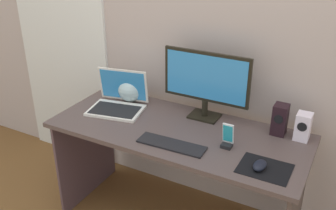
# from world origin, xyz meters

# --- Properties ---
(wall_back) EXTENTS (6.00, 0.04, 2.50)m
(wall_back) POSITION_xyz_m (0.00, 0.41, 1.25)
(wall_back) COLOR #BBA8A2
(wall_back) RESTS_ON ground_plane
(door_left) EXTENTS (0.82, 0.02, 2.02)m
(door_left) POSITION_xyz_m (-1.18, 0.38, 1.01)
(door_left) COLOR white
(door_left) RESTS_ON ground_plane
(desk) EXTENTS (1.50, 0.63, 0.71)m
(desk) POSITION_xyz_m (0.00, 0.00, 0.57)
(desk) COLOR #534341
(desk) RESTS_ON ground_plane
(monitor) EXTENTS (0.54, 0.14, 0.42)m
(monitor) POSITION_xyz_m (0.08, 0.21, 0.95)
(monitor) COLOR black
(monitor) RESTS_ON desk
(speaker_right) EXTENTS (0.08, 0.09, 0.16)m
(speaker_right) POSITION_xyz_m (0.65, 0.22, 0.79)
(speaker_right) COLOR white
(speaker_right) RESTS_ON desk
(speaker_near_monitor) EXTENTS (0.08, 0.09, 0.18)m
(speaker_near_monitor) POSITION_xyz_m (0.53, 0.22, 0.80)
(speaker_near_monitor) COLOR black
(speaker_near_monitor) RESTS_ON desk
(laptop) EXTENTS (0.38, 0.33, 0.24)m
(laptop) POSITION_xyz_m (-0.46, 0.06, 0.76)
(laptop) COLOR white
(laptop) RESTS_ON desk
(fishbowl) EXTENTS (0.18, 0.18, 0.18)m
(fishbowl) POSITION_xyz_m (-0.45, 0.21, 0.79)
(fishbowl) COLOR silver
(fishbowl) RESTS_ON desk
(keyboard_external) EXTENTS (0.38, 0.12, 0.01)m
(keyboard_external) POSITION_xyz_m (0.05, -0.18, 0.72)
(keyboard_external) COLOR black
(keyboard_external) RESTS_ON desk
(mousepad) EXTENTS (0.25, 0.20, 0.00)m
(mousepad) POSITION_xyz_m (0.55, -0.15, 0.71)
(mousepad) COLOR black
(mousepad) RESTS_ON desk
(mouse) EXTENTS (0.07, 0.10, 0.04)m
(mouse) POSITION_xyz_m (0.53, -0.17, 0.73)
(mouse) COLOR black
(mouse) RESTS_ON mousepad
(phone_in_dock) EXTENTS (0.06, 0.05, 0.14)m
(phone_in_dock) POSITION_xyz_m (0.32, -0.05, 0.76)
(phone_in_dock) COLOR black
(phone_in_dock) RESTS_ON desk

